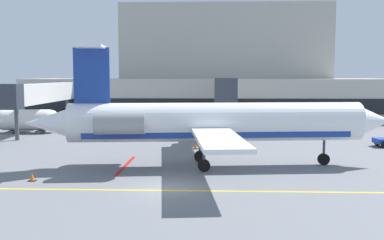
{
  "coord_description": "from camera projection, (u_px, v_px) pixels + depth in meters",
  "views": [
    {
      "loc": [
        2.65,
        -28.25,
        6.95
      ],
      "look_at": [
        0.9,
        13.13,
        3.0
      ],
      "focal_mm": 43.62,
      "sensor_mm": 36.0,
      "label": 1
    }
  ],
  "objects": [
    {
      "name": "pushback_tractor",
      "position": [
        219.0,
        125.0,
        57.98
      ],
      "size": [
        4.25,
        2.85,
        1.75
      ],
      "color": "#E5B20C",
      "rests_on": "ground"
    },
    {
      "name": "regional_jet",
      "position": [
        210.0,
        122.0,
        35.48
      ],
      "size": [
        28.23,
        22.99,
        9.14
      ],
      "color": "white",
      "rests_on": "ground"
    },
    {
      "name": "safety_cone_bravo",
      "position": [
        196.0,
        146.0,
        44.29
      ],
      "size": [
        0.47,
        0.47,
        0.55
      ],
      "color": "orange",
      "rests_on": "ground"
    },
    {
      "name": "jet_bridge_east",
      "position": [
        224.0,
        89.0,
        57.52
      ],
      "size": [
        2.4,
        19.55,
        6.7
      ],
      "color": "silver",
      "rests_on": "ground"
    },
    {
      "name": "fuel_tank",
      "position": [
        27.0,
        120.0,
        56.64
      ],
      "size": [
        8.0,
        2.91,
        2.86
      ],
      "color": "white",
      "rests_on": "ground"
    },
    {
      "name": "safety_cone_alpha",
      "position": [
        32.0,
        177.0,
        30.82
      ],
      "size": [
        0.47,
        0.47,
        0.55
      ],
      "color": "orange",
      "rests_on": "ground"
    },
    {
      "name": "jet_bridge_west",
      "position": [
        41.0,
        94.0,
        57.33
      ],
      "size": [
        2.4,
        21.88,
        6.11
      ],
      "color": "silver",
      "rests_on": "ground"
    },
    {
      "name": "terminal_building",
      "position": [
        217.0,
        74.0,
        77.05
      ],
      "size": [
        57.55,
        16.9,
        18.51
      ],
      "color": "#B7B2A8",
      "rests_on": "ground"
    },
    {
      "name": "ground",
      "position": [
        169.0,
        189.0,
        28.87
      ],
      "size": [
        120.0,
        120.0,
        0.11
      ],
      "color": "slate"
    }
  ]
}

